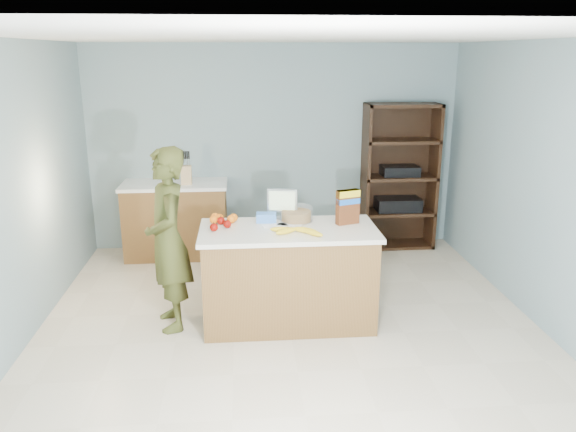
{
  "coord_description": "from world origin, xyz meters",
  "views": [
    {
      "loc": [
        -0.39,
        -4.38,
        2.39
      ],
      "look_at": [
        0.0,
        0.35,
        1.0
      ],
      "focal_mm": 35.0,
      "sensor_mm": 36.0,
      "label": 1
    }
  ],
  "objects": [
    {
      "name": "shelving_unit",
      "position": [
        1.55,
        2.35,
        0.86
      ],
      "size": [
        0.9,
        0.4,
        1.8
      ],
      "color": "black",
      "rests_on": "ground"
    },
    {
      "name": "tv",
      "position": [
        -0.03,
        0.62,
        1.06
      ],
      "size": [
        0.28,
        0.12,
        0.28
      ],
      "color": "silver",
      "rests_on": "counter_peninsula"
    },
    {
      "name": "blue_carton",
      "position": [
        -0.18,
        0.52,
        0.94
      ],
      "size": [
        0.19,
        0.13,
        0.08
      ],
      "primitive_type": "cube",
      "rotation": [
        0.0,
        0.0,
        -0.06
      ],
      "color": "blue",
      "rests_on": "counter_peninsula"
    },
    {
      "name": "floor",
      "position": [
        0.0,
        0.0,
        0.0
      ],
      "size": [
        4.5,
        5.0,
        0.02
      ],
      "primitive_type": "cube",
      "color": "beige",
      "rests_on": "ground"
    },
    {
      "name": "bananas",
      "position": [
        0.06,
        0.15,
        0.92
      ],
      "size": [
        0.45,
        0.26,
        0.05
      ],
      "color": "yellow",
      "rests_on": "counter_peninsula"
    },
    {
      "name": "oranges",
      "position": [
        -0.58,
        0.53,
        0.94
      ],
      "size": [
        0.25,
        0.16,
        0.08
      ],
      "color": "orange",
      "rests_on": "counter_peninsula"
    },
    {
      "name": "knife_block",
      "position": [
        -1.05,
        2.12,
        1.02
      ],
      "size": [
        0.12,
        0.1,
        0.31
      ],
      "color": "tan",
      "rests_on": "back_cabinet"
    },
    {
      "name": "back_cabinet",
      "position": [
        -1.2,
        2.2,
        0.45
      ],
      "size": [
        1.24,
        0.62,
        0.9
      ],
      "color": "brown",
      "rests_on": "ground"
    },
    {
      "name": "counter_peninsula",
      "position": [
        0.0,
        0.3,
        0.42
      ],
      "size": [
        1.56,
        0.76,
        0.9
      ],
      "color": "brown",
      "rests_on": "ground"
    },
    {
      "name": "cereal_box",
      "position": [
        0.54,
        0.4,
        1.08
      ],
      "size": [
        0.22,
        0.14,
        0.31
      ],
      "color": "#592B14",
      "rests_on": "counter_peninsula"
    },
    {
      "name": "apples",
      "position": [
        -0.59,
        0.37,
        0.94
      ],
      "size": [
        0.18,
        0.26,
        0.07
      ],
      "color": "#800A04",
      "rests_on": "counter_peninsula"
    },
    {
      "name": "salad_bowl",
      "position": [
        0.09,
        0.53,
        0.96
      ],
      "size": [
        0.3,
        0.3,
        0.13
      ],
      "color": "#267219",
      "rests_on": "counter_peninsula"
    },
    {
      "name": "walls",
      "position": [
        0.0,
        0.0,
        1.65
      ],
      "size": [
        4.52,
        5.02,
        2.51
      ],
      "color": "gray",
      "rests_on": "ground"
    },
    {
      "name": "person",
      "position": [
        -1.05,
        0.33,
        0.82
      ],
      "size": [
        0.53,
        0.68,
        1.63
      ],
      "primitive_type": "imported",
      "rotation": [
        0.0,
        0.0,
        -1.3
      ],
      "color": "#393D18",
      "rests_on": "ground"
    },
    {
      "name": "envelopes",
      "position": [
        -0.04,
        0.41,
        0.9
      ],
      "size": [
        0.38,
        0.19,
        0.0
      ],
      "color": "white",
      "rests_on": "counter_peninsula"
    }
  ]
}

